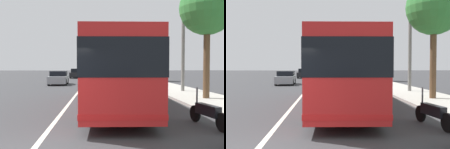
# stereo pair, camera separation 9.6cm
# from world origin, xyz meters

# --- Properties ---
(sidewalk_curb) EXTENTS (110.00, 3.60, 0.14)m
(sidewalk_curb) POSITION_xyz_m (10.00, -7.74, 0.07)
(sidewalk_curb) COLOR #B2ADA3
(sidewalk_curb) RESTS_ON ground
(lane_divider_line) EXTENTS (110.00, 0.16, 0.01)m
(lane_divider_line) POSITION_xyz_m (10.00, 0.00, 0.00)
(lane_divider_line) COLOR silver
(lane_divider_line) RESTS_ON ground
(coach_bus) EXTENTS (11.27, 2.79, 3.18)m
(coach_bus) POSITION_xyz_m (7.18, -2.38, 1.83)
(coach_bus) COLOR red
(coach_bus) RESTS_ON ground
(motorcycle_mid_row) EXTENTS (2.07, 0.44, 1.24)m
(motorcycle_mid_row) POSITION_xyz_m (2.97, -5.14, 0.46)
(motorcycle_mid_row) COLOR black
(motorcycle_mid_row) RESTS_ON ground
(car_ahead_same_lane) EXTENTS (4.76, 2.08, 1.56)m
(car_ahead_same_lane) POSITION_xyz_m (37.04, 1.99, 0.74)
(car_ahead_same_lane) COLOR black
(car_ahead_same_lane) RESTS_ON ground
(car_oncoming) EXTENTS (4.17, 2.07, 1.45)m
(car_oncoming) POSITION_xyz_m (22.16, 2.71, 0.69)
(car_oncoming) COLOR gray
(car_oncoming) RESTS_ON ground
(car_far_distant) EXTENTS (4.65, 2.17, 1.46)m
(car_far_distant) POSITION_xyz_m (39.74, -2.15, 0.70)
(car_far_distant) COLOR #2D7238
(car_far_distant) RESTS_ON ground
(roadside_tree_mid_block) EXTENTS (3.15, 3.15, 6.93)m
(roadside_tree_mid_block) POSITION_xyz_m (9.10, -7.79, 5.29)
(roadside_tree_mid_block) COLOR brown
(roadside_tree_mid_block) RESTS_ON ground
(roadside_tree_far_block) EXTENTS (3.18, 3.18, 6.70)m
(roadside_tree_far_block) POSITION_xyz_m (28.58, -7.04, 5.05)
(roadside_tree_far_block) COLOR brown
(roadside_tree_far_block) RESTS_ON ground
(utility_pole) EXTENTS (0.25, 0.25, 8.47)m
(utility_pole) POSITION_xyz_m (13.40, -7.88, 4.23)
(utility_pole) COLOR slate
(utility_pole) RESTS_ON ground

